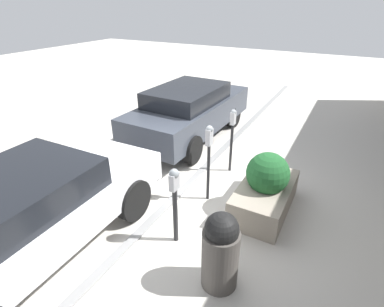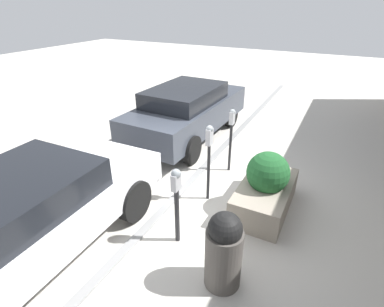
{
  "view_description": "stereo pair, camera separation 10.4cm",
  "coord_description": "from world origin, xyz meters",
  "views": [
    {
      "loc": [
        -4.46,
        -2.56,
        3.55
      ],
      "look_at": [
        0.0,
        -0.15,
        0.93
      ],
      "focal_mm": 28.0,
      "sensor_mm": 36.0,
      "label": 1
    },
    {
      "loc": [
        -4.51,
        -2.47,
        3.55
      ],
      "look_at": [
        0.0,
        -0.15,
        0.93
      ],
      "focal_mm": 28.0,
      "sensor_mm": 36.0,
      "label": 2
    }
  ],
  "objects": [
    {
      "name": "parking_meter_middle",
      "position": [
        1.25,
        -0.47,
        0.99
      ],
      "size": [
        0.14,
        0.12,
        1.49
      ],
      "color": "#232326",
      "rests_on": "ground_plane"
    },
    {
      "name": "planter_box",
      "position": [
        0.21,
        -1.58,
        0.46
      ],
      "size": [
        1.7,
        0.89,
        1.17
      ],
      "color": "gray",
      "rests_on": "ground_plane"
    },
    {
      "name": "trash_bin",
      "position": [
        -1.72,
        -1.5,
        0.6
      ],
      "size": [
        0.5,
        0.5,
        1.19
      ],
      "color": "#514C47",
      "rests_on": "ground_plane"
    },
    {
      "name": "curb_strip",
      "position": [
        0.0,
        0.08,
        0.02
      ],
      "size": [
        19.0,
        0.16,
        0.04
      ],
      "color": "gray",
      "rests_on": "ground_plane"
    },
    {
      "name": "parking_meter_nearest",
      "position": [
        -1.28,
        -0.54,
        0.9
      ],
      "size": [
        0.18,
        0.15,
        1.35
      ],
      "color": "#232326",
      "rests_on": "ground_plane"
    },
    {
      "name": "parked_car_middle",
      "position": [
        2.47,
        1.26,
        0.8
      ],
      "size": [
        4.38,
        1.86,
        1.49
      ],
      "rotation": [
        0.0,
        0.0,
        -0.03
      ],
      "color": "#383D47",
      "rests_on": "ground_plane"
    },
    {
      "name": "parking_meter_second",
      "position": [
        0.01,
        -0.5,
        1.08
      ],
      "size": [
        0.15,
        0.13,
        1.57
      ],
      "color": "#232326",
      "rests_on": "ground_plane"
    },
    {
      "name": "parked_car_front",
      "position": [
        -2.57,
        1.27,
        0.77
      ],
      "size": [
        4.51,
        1.94,
        1.4
      ],
      "rotation": [
        0.0,
        0.0,
        0.02
      ],
      "color": "silver",
      "rests_on": "ground_plane"
    },
    {
      "name": "ground_plane",
      "position": [
        0.0,
        0.0,
        0.0
      ],
      "size": [
        40.0,
        40.0,
        0.0
      ],
      "primitive_type": "plane",
      "color": "beige"
    }
  ]
}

